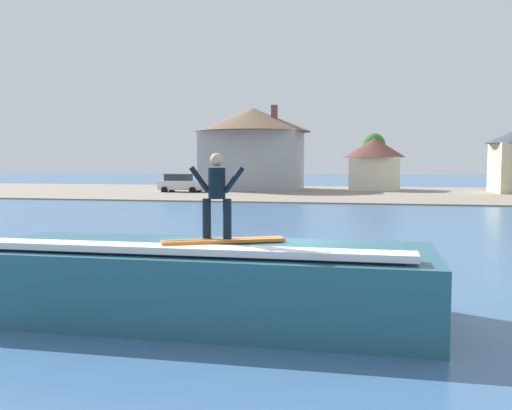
% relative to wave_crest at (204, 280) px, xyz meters
% --- Properties ---
extents(ground_plane, '(260.00, 260.00, 0.00)m').
position_rel_wave_crest_xyz_m(ground_plane, '(1.19, 1.00, -0.73)').
color(ground_plane, '#3B628D').
extents(wave_crest, '(8.76, 3.18, 1.55)m').
position_rel_wave_crest_xyz_m(wave_crest, '(0.00, 0.00, 0.00)').
color(wave_crest, '#275C6C').
rests_on(wave_crest, ground_plane).
extents(surfboard, '(2.20, 1.33, 0.06)m').
position_rel_wave_crest_xyz_m(surfboard, '(0.51, -0.41, 0.85)').
color(surfboard, orange).
rests_on(surfboard, wave_crest).
extents(surfer, '(1.05, 0.32, 1.58)m').
position_rel_wave_crest_xyz_m(surfer, '(0.37, -0.37, 1.76)').
color(surfer, black).
rests_on(surfer, surfboard).
extents(shoreline_bank, '(120.00, 27.41, 0.10)m').
position_rel_wave_crest_xyz_m(shoreline_bank, '(1.19, 43.88, -0.68)').
color(shoreline_bank, gray).
rests_on(shoreline_bank, ground_plane).
extents(car_near_shore, '(4.36, 2.21, 1.86)m').
position_rel_wave_crest_xyz_m(car_near_shore, '(-15.14, 41.71, 0.22)').
color(car_near_shore, silver).
rests_on(car_near_shore, ground_plane).
extents(house_with_chimney, '(12.31, 12.31, 8.85)m').
position_rel_wave_crest_xyz_m(house_with_chimney, '(-9.26, 48.03, 4.27)').
color(house_with_chimney, '#9EA3AD').
rests_on(house_with_chimney, ground_plane).
extents(house_small_cottage, '(6.44, 6.44, 5.53)m').
position_rel_wave_crest_xyz_m(house_small_cottage, '(3.35, 49.68, 2.34)').
color(house_small_cottage, beige).
rests_on(house_small_cottage, ground_plane).
extents(tree_tall_bare, '(2.48, 2.48, 6.16)m').
position_rel_wave_crest_xyz_m(tree_tall_bare, '(3.29, 52.31, 4.11)').
color(tree_tall_bare, brown).
rests_on(tree_tall_bare, ground_plane).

